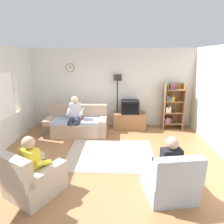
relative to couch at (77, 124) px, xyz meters
The scene contains 13 objects.
ground_plane 2.01m from the couch, 56.96° to the right, with size 12.00×12.00×0.00m, color #9E6B42.
back_wall_assembly 1.80m from the couch, 42.51° to the left, with size 6.20×0.17×2.70m.
couch is the anchor object (origin of this frame).
tv_stand 1.81m from the couch, 18.83° to the left, with size 1.10×0.56×0.55m.
tv 1.86m from the couch, 18.10° to the left, with size 0.60×0.49×0.44m.
bookshelf 3.24m from the couch, 11.77° to the left, with size 0.68×0.36×1.56m.
floor_lamp 1.85m from the couch, 28.00° to the left, with size 0.28×0.28×1.85m.
armchair_near_window 2.85m from the couch, 93.76° to the right, with size 1.13×1.16×0.90m.
armchair_near_bookshelf 3.57m from the couch, 50.91° to the right, with size 0.93×1.00×0.90m.
area_rug 1.78m from the couch, 49.65° to the right, with size 2.20×1.70×0.01m, color #AD9E8E.
person_on_couch 0.40m from the couch, 104.16° to the right, with size 0.51×0.54×1.24m.
person_in_left_armchair 2.79m from the couch, 92.98° to the right, with size 0.61×0.63×1.12m.
person_in_right_armchair 3.50m from the couch, 50.17° to the right, with size 0.56×0.58×1.12m.
Camera 1 is at (0.26, -4.08, 2.40)m, focal length 30.70 mm.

